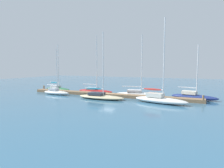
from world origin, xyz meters
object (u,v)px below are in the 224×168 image
sailboat_6 (193,96)px  sailboat_4 (138,93)px  mooring_buoy_yellow (196,93)px  sailboat_3 (100,96)px  sailboat_0 (57,88)px  sailboat_2 (95,90)px  sailboat_5 (160,99)px  sailboat_1 (56,92)px

sailboat_6 → sailboat_4: bearing=-168.4°
mooring_buoy_yellow → sailboat_3: bearing=-141.0°
sailboat_0 → sailboat_3: size_ratio=0.94×
mooring_buoy_yellow → sailboat_4: bearing=-148.4°
sailboat_2 → sailboat_3: 7.75m
sailboat_2 → sailboat_3: bearing=-52.4°
sailboat_0 → sailboat_2: bearing=11.0°
sailboat_4 → sailboat_5: size_ratio=0.90×
sailboat_0 → sailboat_3: sailboat_3 is taller
sailboat_1 → sailboat_6: bearing=12.6°
mooring_buoy_yellow → sailboat_0: bearing=-169.1°
sailboat_5 → mooring_buoy_yellow: 12.16m
sailboat_1 → sailboat_6: (23.77, 4.71, 0.02)m
sailboat_2 → sailboat_4: sailboat_2 is taller
sailboat_1 → sailboat_6: size_ratio=0.98×
sailboat_1 → sailboat_6: sailboat_6 is taller
sailboat_2 → sailboat_0: bearing=-177.1°
sailboat_2 → mooring_buoy_yellow: 19.42m
sailboat_0 → sailboat_6: size_ratio=1.15×
sailboat_2 → mooring_buoy_yellow: sailboat_2 is taller
mooring_buoy_yellow → sailboat_1: bearing=-156.4°
sailboat_4 → sailboat_5: bearing=-59.8°
sailboat_2 → sailboat_4: size_ratio=1.05×
sailboat_1 → sailboat_5: size_ratio=0.71×
sailboat_2 → sailboat_3: (4.54, -6.28, -0.00)m
sailboat_1 → sailboat_2: size_ratio=0.75×
sailboat_2 → sailboat_6: size_ratio=1.30×
sailboat_1 → sailboat_2: (5.39, 5.33, -0.03)m
sailboat_6 → mooring_buoy_yellow: 5.84m
sailboat_1 → sailboat_4: bearing=19.3°
sailboat_0 → sailboat_3: bearing=-14.0°
sailboat_1 → sailboat_4: (14.67, 4.73, -0.05)m
sailboat_3 → sailboat_5: (9.47, 0.28, 0.15)m
sailboat_1 → mooring_buoy_yellow: (24.10, 10.53, -0.23)m
sailboat_1 → sailboat_0: bearing=128.8°
sailboat_0 → sailboat_5: (23.31, -5.80, 0.12)m
sailboat_3 → sailboat_2: bearing=125.6°
sailboat_0 → sailboat_5: bearing=-4.3°
sailboat_6 → sailboat_2: bearing=-170.2°
sailboat_6 → mooring_buoy_yellow: size_ratio=14.81×
sailboat_1 → sailboat_4: sailboat_4 is taller
sailboat_4 → sailboat_5: sailboat_5 is taller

